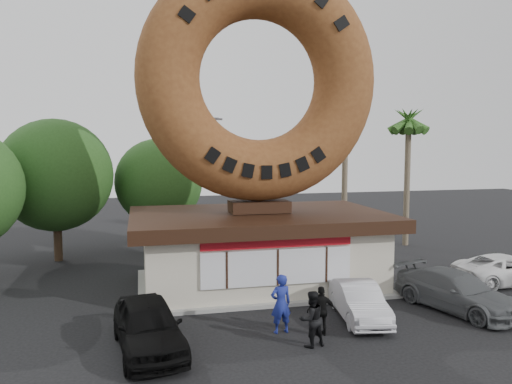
{
  "coord_description": "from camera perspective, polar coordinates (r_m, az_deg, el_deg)",
  "views": [
    {
      "loc": [
        -5.14,
        -15.31,
        6.32
      ],
      "look_at": [
        -0.61,
        4.0,
        4.39
      ],
      "focal_mm": 35.0,
      "sensor_mm": 36.0,
      "label": 1
    }
  ],
  "objects": [
    {
      "name": "ground",
      "position": [
        17.34,
        5.18,
        -15.85
      ],
      "size": [
        90.0,
        90.0,
        0.0
      ],
      "primitive_type": "plane",
      "color": "black",
      "rests_on": "ground"
    },
    {
      "name": "donut_shop",
      "position": [
        22.37,
        0.36,
        -6.2
      ],
      "size": [
        11.2,
        7.2,
        3.8
      ],
      "color": "beige",
      "rests_on": "ground"
    },
    {
      "name": "giant_donut",
      "position": [
        22.09,
        0.36,
        12.68
      ],
      "size": [
        10.53,
        2.68,
        10.53
      ],
      "primitive_type": "torus",
      "rotation": [
        1.57,
        0.0,
        0.0
      ],
      "color": "brown",
      "rests_on": "donut_shop"
    },
    {
      "name": "tree_west",
      "position": [
        28.69,
        -21.94,
        1.79
      ],
      "size": [
        6.0,
        6.0,
        7.65
      ],
      "color": "#473321",
      "rests_on": "ground"
    },
    {
      "name": "tree_mid",
      "position": [
        30.42,
        -11.03,
        1.11
      ],
      "size": [
        5.2,
        5.2,
        6.63
      ],
      "color": "#473321",
      "rests_on": "ground"
    },
    {
      "name": "palm_near",
      "position": [
        31.98,
        10.23,
        9.21
      ],
      "size": [
        2.6,
        2.6,
        9.75
      ],
      "color": "#726651",
      "rests_on": "ground"
    },
    {
      "name": "palm_far",
      "position": [
        32.17,
        17.05,
        7.38
      ],
      "size": [
        2.6,
        2.6,
        8.75
      ],
      "color": "#726651",
      "rests_on": "ground"
    },
    {
      "name": "street_lamp",
      "position": [
        31.53,
        -7.22,
        2.16
      ],
      "size": [
        2.11,
        0.2,
        8.0
      ],
      "color": "#59595E",
      "rests_on": "ground"
    },
    {
      "name": "person_left",
      "position": [
        17.07,
        2.86,
        -12.63
      ],
      "size": [
        0.78,
        0.56,
        2.0
      ],
      "primitive_type": "imported",
      "rotation": [
        0.0,
        0.0,
        3.26
      ],
      "color": "navy",
      "rests_on": "ground"
    },
    {
      "name": "person_center",
      "position": [
        16.11,
        6.35,
        -14.21
      ],
      "size": [
        1.0,
        0.86,
        1.77
      ],
      "primitive_type": "imported",
      "rotation": [
        0.0,
        0.0,
        3.4
      ],
      "color": "black",
      "rests_on": "ground"
    },
    {
      "name": "person_right",
      "position": [
        17.05,
        7.5,
        -13.32
      ],
      "size": [
        1.02,
        0.56,
        1.64
      ],
      "primitive_type": "imported",
      "rotation": [
        0.0,
        0.0,
        2.96
      ],
      "color": "black",
      "rests_on": "ground"
    },
    {
      "name": "car_black",
      "position": [
        16.09,
        -12.2,
        -14.7
      ],
      "size": [
        2.45,
        4.83,
        1.58
      ],
      "primitive_type": "imported",
      "rotation": [
        0.0,
        0.0,
        0.13
      ],
      "color": "black",
      "rests_on": "ground"
    },
    {
      "name": "car_silver",
      "position": [
        18.79,
        11.69,
        -12.14
      ],
      "size": [
        1.95,
        4.11,
        1.3
      ],
      "primitive_type": "imported",
      "rotation": [
        0.0,
        0.0,
        -0.15
      ],
      "color": "#B9B9BF",
      "rests_on": "ground"
    },
    {
      "name": "car_grey",
      "position": [
        20.79,
        21.93,
        -10.48
      ],
      "size": [
        3.47,
        5.38,
        1.45
      ],
      "primitive_type": "imported",
      "rotation": [
        0.0,
        0.0,
        0.31
      ],
      "color": "#595C5E",
      "rests_on": "ground"
    },
    {
      "name": "car_white",
      "position": [
        25.44,
        26.83,
        -7.9
      ],
      "size": [
        4.82,
        2.25,
        1.33
      ],
      "primitive_type": "imported",
      "rotation": [
        0.0,
        0.0,
        1.58
      ],
      "color": "silver",
      "rests_on": "ground"
    }
  ]
}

